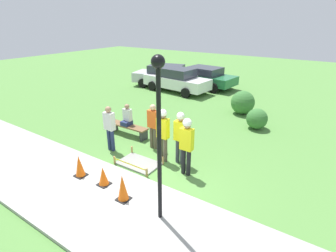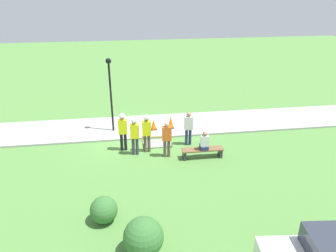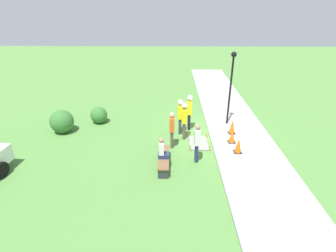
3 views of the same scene
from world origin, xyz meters
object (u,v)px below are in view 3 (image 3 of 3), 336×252
traffic_cone_far_patch (232,137)px  worker_assistant (189,109)px  traffic_cone_near_patch (238,146)px  traffic_cone_sidewalk_edge (232,126)px  bystander_in_orange_shirt (172,128)px  worker_trainee (180,114)px  lamppost_near (231,78)px  bystander_in_gray_shirt (197,141)px  person_seated_on_bench (162,150)px  park_bench (164,159)px  worker_supervisor (184,117)px

traffic_cone_far_patch → worker_assistant: 2.64m
worker_assistant → traffic_cone_far_patch: bearing=-129.7°
traffic_cone_near_patch → traffic_cone_sidewalk_edge: traffic_cone_sidewalk_edge is taller
bystander_in_orange_shirt → traffic_cone_sidewalk_edge: bearing=-67.4°
worker_trainee → lamppost_near: size_ratio=0.47×
worker_assistant → bystander_in_orange_shirt: (-1.94, 0.90, -0.16)m
bystander_in_gray_shirt → worker_assistant: bearing=2.4°
traffic_cone_far_patch → bystander_in_orange_shirt: bystander_in_orange_shirt is taller
person_seated_on_bench → traffic_cone_near_patch: bearing=-72.7°
park_bench → lamppost_near: size_ratio=0.49×
worker_trainee → bystander_in_gray_shirt: 2.69m
traffic_cone_near_patch → worker_assistant: bearing=38.3°
traffic_cone_sidewalk_edge → park_bench: traffic_cone_sidewalk_edge is taller
traffic_cone_near_patch → lamppost_near: (3.07, -0.10, 2.19)m
park_bench → worker_assistant: 3.83m
traffic_cone_far_patch → worker_supervisor: size_ratio=0.31×
traffic_cone_sidewalk_edge → worker_trainee: (0.15, 2.63, 0.63)m
bystander_in_orange_shirt → lamppost_near: size_ratio=0.45×
traffic_cone_near_patch → park_bench: traffic_cone_near_patch is taller
worker_assistant → lamppost_near: bearing=-76.4°
worker_assistant → bystander_in_gray_shirt: worker_assistant is taller
worker_trainee → person_seated_on_bench: bearing=165.5°
park_bench → bystander_in_orange_shirt: bearing=-11.8°
traffic_cone_sidewalk_edge → traffic_cone_near_patch: bearing=176.5°
worker_assistant → worker_supervisor: bearing=164.2°
worker_trainee → bystander_in_orange_shirt: (-1.42, 0.41, -0.12)m
traffic_cone_near_patch → person_seated_on_bench: person_seated_on_bench is taller
park_bench → person_seated_on_bench: 0.48m
traffic_cone_near_patch → bystander_in_orange_shirt: 3.04m
traffic_cone_near_patch → lamppost_near: bearing=-1.8°
worker_supervisor → worker_trainee: (0.56, 0.19, -0.04)m
bystander_in_orange_shirt → traffic_cone_far_patch: bearing=-83.5°
traffic_cone_near_patch → park_bench: size_ratio=0.37×
park_bench → person_seated_on_bench: bearing=140.7°
traffic_cone_sidewalk_edge → park_bench: size_ratio=0.41×
traffic_cone_near_patch → bystander_in_orange_shirt: bystander_in_orange_shirt is taller
worker_assistant → bystander_in_gray_shirt: 3.15m
person_seated_on_bench → bystander_in_gray_shirt: size_ratio=0.52×
bystander_in_orange_shirt → worker_supervisor: bearing=-34.8°
person_seated_on_bench → lamppost_near: size_ratio=0.23×
person_seated_on_bench → worker_assistant: (3.59, -1.28, 0.34)m
traffic_cone_near_patch → worker_assistant: (2.56, 2.02, 0.71)m
park_bench → traffic_cone_near_patch: bearing=-73.4°
bystander_in_orange_shirt → lamppost_near: lamppost_near is taller
worker_assistant → lamppost_near: size_ratio=0.49×
worker_supervisor → bystander_in_orange_shirt: (-0.86, 0.60, -0.15)m
worker_supervisor → traffic_cone_near_patch: bearing=-122.3°
worker_supervisor → bystander_in_gray_shirt: size_ratio=1.09×
worker_supervisor → worker_assistant: 1.13m
traffic_cone_near_patch → worker_trainee: (2.03, 2.52, 0.66)m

